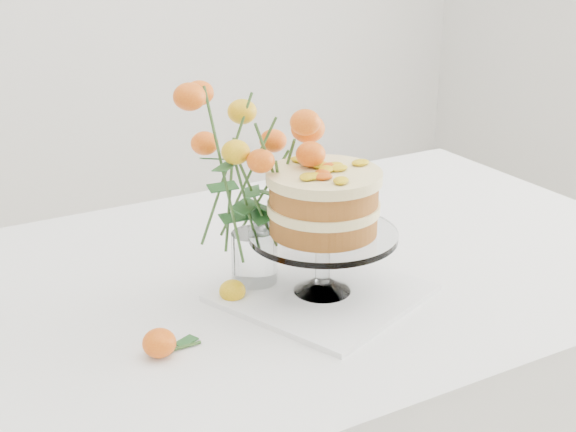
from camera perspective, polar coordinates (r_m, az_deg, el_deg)
name	(u,v)px	position (r m, az deg, el deg)	size (l,w,h in m)	color
table	(302,303)	(1.53, 1.01, -6.19)	(1.43, 0.93, 0.76)	tan
napkin	(322,293)	(1.37, 2.44, -5.49)	(0.30, 0.30, 0.01)	white
cake_stand	(324,208)	(1.31, 2.54, 0.54)	(0.25, 0.25, 0.22)	silver
rose_vase	(253,158)	(1.33, -2.52, 4.12)	(0.26, 0.26, 0.40)	silver
loose_rose_near	(233,291)	(1.35, -3.96, -5.35)	(0.08, 0.04, 0.04)	yellow
loose_rose_far	(160,343)	(1.21, -9.12, -8.91)	(0.09, 0.05, 0.04)	#E3480B
stray_petal_a	(271,299)	(1.36, -1.19, -5.91)	(0.03, 0.02, 0.00)	gold
stray_petal_b	(334,295)	(1.38, 3.30, -5.62)	(0.03, 0.02, 0.00)	gold
stray_petal_c	(367,299)	(1.37, 5.63, -5.89)	(0.03, 0.02, 0.00)	gold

